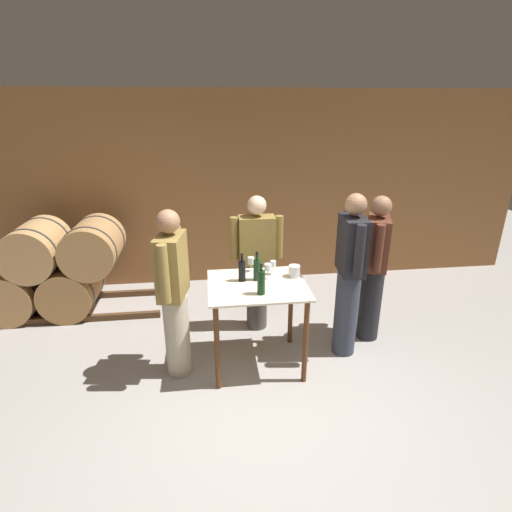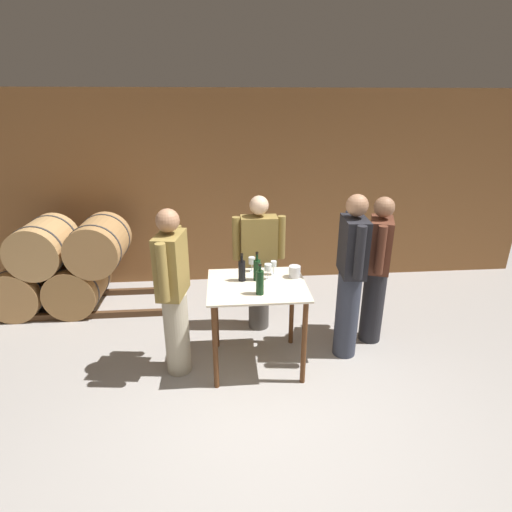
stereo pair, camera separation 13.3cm
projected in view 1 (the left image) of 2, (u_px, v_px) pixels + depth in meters
name	position (u px, v px, depth m)	size (l,w,h in m)	color
ground_plane	(272.00, 414.00, 3.46)	(14.00, 14.00, 0.00)	#9E9993
back_wall	(241.00, 190.00, 5.66)	(8.40, 0.05, 2.70)	brown
barrel_rack	(55.00, 269.00, 4.96)	(2.87, 0.80, 1.20)	#4C331E
tasting_table	(257.00, 300.00, 3.88)	(0.94, 0.80, 0.90)	beige
wine_bottle_far_left	(242.00, 270.00, 3.85)	(0.07, 0.07, 0.28)	black
wine_bottle_left	(261.00, 282.00, 3.58)	(0.07, 0.07, 0.30)	black
wine_bottle_center	(257.00, 269.00, 3.87)	(0.07, 0.07, 0.29)	black
wine_glass_near_left	(251.00, 261.00, 4.06)	(0.07, 0.07, 0.16)	silver
wine_glass_near_center	(268.00, 268.00, 3.88)	(0.07, 0.07, 0.16)	silver
wine_glass_near_right	(273.00, 264.00, 3.99)	(0.06, 0.06, 0.15)	silver
ice_bucket	(294.00, 271.00, 3.96)	(0.11, 0.11, 0.12)	silver
person_host	(174.00, 292.00, 3.69)	(0.29, 0.58, 1.67)	#B7AD93
person_visitor_with_scarf	(257.00, 261.00, 4.52)	(0.59, 0.24, 1.59)	#4C4742
person_visitor_bearded	(374.00, 267.00, 4.29)	(0.34, 0.56, 1.64)	#232328
person_visitor_near_door	(350.00, 273.00, 4.00)	(0.25, 0.59, 1.73)	#333847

